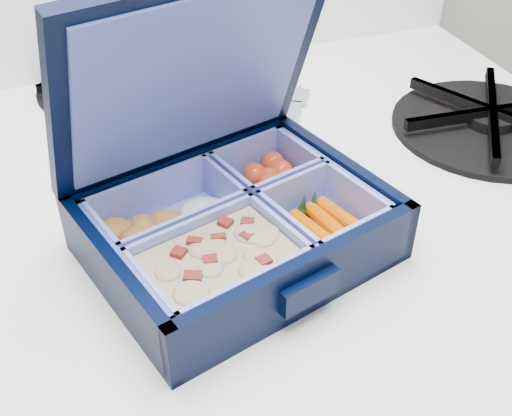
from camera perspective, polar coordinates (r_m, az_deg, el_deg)
name	(u,v)px	position (r m, az deg, el deg)	size (l,w,h in m)	color
bento_box	(237,227)	(0.47, -1.69, -1.72)	(0.21, 0.16, 0.05)	black
burner_grate	(491,117)	(0.67, 20.16, 7.59)	(0.19, 0.19, 0.03)	black
burner_grate_rear	(106,82)	(0.73, -13.15, 10.84)	(0.15, 0.15, 0.02)	black
fork	(287,140)	(0.62, 2.78, 6.09)	(0.02, 0.19, 0.01)	silver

